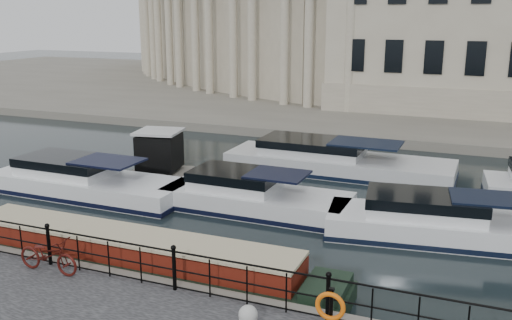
{
  "coord_description": "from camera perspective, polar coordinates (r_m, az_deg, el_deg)",
  "views": [
    {
      "loc": [
        6.92,
        -13.73,
        7.4
      ],
      "look_at": [
        0.5,
        2.0,
        3.0
      ],
      "focal_mm": 40.0,
      "sensor_mm": 36.0,
      "label": 1
    }
  ],
  "objects": [
    {
      "name": "ground_plane",
      "position": [
        17.06,
        -4.18,
        -11.22
      ],
      "size": [
        160.0,
        160.0,
        0.0
      ],
      "primitive_type": "plane",
      "color": "black",
      "rests_on": "ground"
    },
    {
      "name": "mooring_bollard",
      "position": [
        13.02,
        -0.79,
        -15.68
      ],
      "size": [
        0.57,
        0.57,
        0.64
      ],
      "color": "#B4B4B0",
      "rests_on": "near_quay"
    },
    {
      "name": "far_bank",
      "position": [
        53.66,
        14.69,
        6.41
      ],
      "size": [
        120.0,
        42.0,
        0.55
      ],
      "primitive_type": "cube",
      "color": "#6B665B",
      "rests_on": "ground_plane"
    },
    {
      "name": "harbour_hut",
      "position": [
        27.1,
        -9.62,
        0.55
      ],
      "size": [
        3.05,
        2.7,
        2.17
      ],
      "rotation": [
        0.0,
        0.0,
        0.18
      ],
      "color": "#6B665B",
      "rests_on": "ground_plane"
    },
    {
      "name": "life_ring_post",
      "position": [
        12.8,
        7.45,
        -14.36
      ],
      "size": [
        0.68,
        0.19,
        1.1
      ],
      "color": "black",
      "rests_on": "near_quay"
    },
    {
      "name": "bicycle",
      "position": [
        16.59,
        -20.07,
        -8.92
      ],
      "size": [
        1.91,
        0.68,
        1.0
      ],
      "primitive_type": "imported",
      "rotation": [
        0.0,
        0.0,
        1.56
      ],
      "color": "#44100C",
      "rests_on": "near_quay"
    },
    {
      "name": "civic_building",
      "position": [
        49.08,
        13.31,
        13.71
      ],
      "size": [
        53.55,
        31.84,
        16.85
      ],
      "color": "#ADA38C",
      "rests_on": "far_bank"
    },
    {
      "name": "cabin_cruisers",
      "position": [
        23.64,
        5.92,
        -2.87
      ],
      "size": [
        26.06,
        10.32,
        1.99
      ],
      "color": "white",
      "rests_on": "ground_plane"
    },
    {
      "name": "railing",
      "position": [
        14.77,
        -8.19,
        -10.46
      ],
      "size": [
        24.14,
        0.14,
        1.22
      ],
      "color": "black",
      "rests_on": "near_quay"
    },
    {
      "name": "narrowboat",
      "position": [
        17.4,
        -12.6,
        -9.7
      ],
      "size": [
        13.19,
        1.84,
        1.49
      ],
      "rotation": [
        0.0,
        0.0,
        0.01
      ],
      "color": "black",
      "rests_on": "ground_plane"
    }
  ]
}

